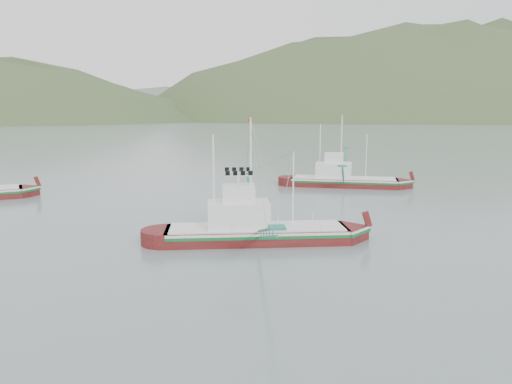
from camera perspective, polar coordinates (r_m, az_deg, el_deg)
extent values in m
plane|color=slate|center=(36.09, 1.10, -6.60)|extent=(1200.00, 1200.00, 0.00)
cube|color=#4D0D0C|center=(38.14, 0.09, -5.42)|extent=(13.88, 4.15, 1.83)
cube|color=silver|center=(37.94, 0.09, -4.29)|extent=(13.61, 4.21, 0.20)
cube|color=#0D6128|center=(38.00, 0.09, -4.62)|extent=(13.61, 4.23, 0.20)
cube|color=silver|center=(37.90, 0.09, -4.02)|extent=(13.19, 3.94, 0.11)
cube|color=silver|center=(37.60, -2.00, -2.63)|extent=(4.69, 3.09, 2.02)
cube|color=silver|center=(37.28, -2.01, -0.15)|extent=(2.45, 2.10, 1.28)
cylinder|color=white|center=(37.12, -0.61, 2.11)|extent=(0.15, 0.15, 8.26)
cylinder|color=white|center=(37.11, -4.85, 1.11)|extent=(0.13, 0.13, 7.02)
cylinder|color=white|center=(37.65, 4.27, 0.28)|extent=(0.11, 0.11, 5.78)
cube|color=#4D0D0C|center=(65.64, 10.00, 0.79)|extent=(14.02, 7.58, 1.81)
cube|color=silver|center=(65.52, 10.02, 1.45)|extent=(13.78, 7.56, 0.20)
cube|color=#0D6128|center=(65.56, 10.02, 1.26)|extent=(13.79, 7.58, 0.20)
cube|color=silver|center=(65.50, 10.03, 1.61)|extent=(13.32, 7.20, 0.11)
cube|color=silver|center=(65.41, 8.86, 2.47)|extent=(5.19, 4.13, 1.99)
cube|color=silver|center=(65.24, 8.90, 3.89)|extent=(2.85, 2.61, 1.27)
cylinder|color=white|center=(65.08, 9.73, 5.13)|extent=(0.14, 0.14, 8.14)
cylinder|color=white|center=(65.25, 7.33, 4.66)|extent=(0.13, 0.13, 6.92)
cylinder|color=white|center=(65.18, 12.49, 3.97)|extent=(0.11, 0.11, 5.70)
ellipsoid|color=#3A4D27|center=(524.95, 21.41, 7.85)|extent=(684.00, 432.00, 306.00)
ellipsoid|color=slate|center=(595.44, -3.28, 8.61)|extent=(960.00, 400.00, 240.00)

